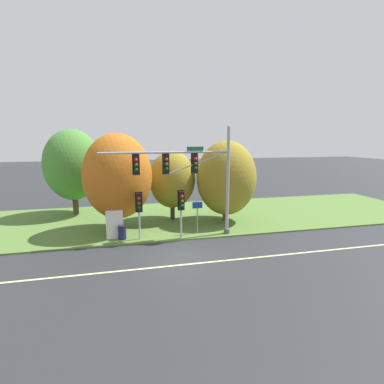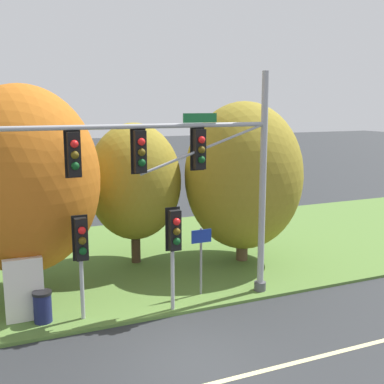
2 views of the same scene
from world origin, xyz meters
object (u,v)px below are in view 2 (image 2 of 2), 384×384
at_px(tree_mid_verge, 243,176).
at_px(trash_bin, 43,307).
at_px(traffic_signal_mast, 190,165).
at_px(route_sign_post, 201,252).
at_px(pedestrian_signal_near_kerb, 174,237).
at_px(tree_behind_signpost, 134,182).
at_px(info_kiosk, 24,290).
at_px(pedestrian_signal_further_along, 81,246).
at_px(tree_left_of_mast, 24,180).

xyz_separation_m(tree_mid_verge, trash_bin, (-8.13, -2.69, -2.99)).
bearing_deg(traffic_signal_mast, route_sign_post, 38.82).
relative_size(pedestrian_signal_near_kerb, tree_mid_verge, 0.51).
bearing_deg(tree_behind_signpost, route_sign_post, -75.75).
bearing_deg(route_sign_post, tree_behind_signpost, 104.25).
height_order(route_sign_post, tree_behind_signpost, tree_behind_signpost).
bearing_deg(trash_bin, info_kiosk, 146.69).
xyz_separation_m(pedestrian_signal_near_kerb, pedestrian_signal_further_along, (-2.68, 0.44, -0.08)).
relative_size(traffic_signal_mast, pedestrian_signal_further_along, 2.71).
bearing_deg(pedestrian_signal_further_along, tree_mid_verge, 23.84).
height_order(info_kiosk, trash_bin, info_kiosk).
xyz_separation_m(route_sign_post, tree_mid_verge, (3.03, 2.63, 1.98)).
bearing_deg(info_kiosk, pedestrian_signal_near_kerb, -15.12).
distance_m(traffic_signal_mast, info_kiosk, 6.09).
height_order(pedestrian_signal_near_kerb, tree_mid_verge, tree_mid_verge).
relative_size(tree_mid_verge, trash_bin, 6.87).
height_order(pedestrian_signal_near_kerb, info_kiosk, pedestrian_signal_near_kerb).
xyz_separation_m(tree_left_of_mast, info_kiosk, (-0.30, -1.86, -2.96)).
xyz_separation_m(info_kiosk, trash_bin, (0.46, -0.30, -0.47)).
relative_size(pedestrian_signal_further_along, tree_mid_verge, 0.49).
height_order(tree_left_of_mast, tree_mid_verge, tree_left_of_mast).
xyz_separation_m(tree_left_of_mast, tree_mid_verge, (8.28, 0.54, -0.44)).
xyz_separation_m(tree_left_of_mast, trash_bin, (0.15, -2.16, -3.43)).
xyz_separation_m(traffic_signal_mast, tree_behind_signpost, (-0.41, 4.56, -1.16)).
distance_m(traffic_signal_mast, route_sign_post, 3.06).
distance_m(traffic_signal_mast, tree_left_of_mast, 5.33).
distance_m(pedestrian_signal_near_kerb, route_sign_post, 1.83).
bearing_deg(trash_bin, pedestrian_signal_further_along, -19.88).
distance_m(tree_mid_verge, trash_bin, 9.07).
xyz_separation_m(traffic_signal_mast, tree_left_of_mast, (-4.63, 2.59, -0.53)).
height_order(route_sign_post, tree_left_of_mast, tree_left_of_mast).
bearing_deg(traffic_signal_mast, pedestrian_signal_near_kerb, -148.61).
height_order(traffic_signal_mast, tree_mid_verge, traffic_signal_mast).
relative_size(pedestrian_signal_near_kerb, route_sign_post, 1.43).
distance_m(pedestrian_signal_near_kerb, info_kiosk, 4.63).
relative_size(route_sign_post, trash_bin, 2.45).
xyz_separation_m(pedestrian_signal_further_along, route_sign_post, (3.99, 0.47, -0.82)).
bearing_deg(info_kiosk, tree_mid_verge, 15.57).
bearing_deg(route_sign_post, tree_mid_verge, 40.93).
distance_m(pedestrian_signal_near_kerb, tree_mid_verge, 5.70).
bearing_deg(trash_bin, route_sign_post, 0.77).
xyz_separation_m(tree_behind_signpost, trash_bin, (-4.07, -4.13, -2.81)).
relative_size(traffic_signal_mast, tree_behind_signpost, 1.54).
distance_m(traffic_signal_mast, pedestrian_signal_further_along, 3.98).
height_order(tree_left_of_mast, tree_behind_signpost, tree_left_of_mast).
bearing_deg(pedestrian_signal_near_kerb, info_kiosk, 164.88).
height_order(route_sign_post, trash_bin, route_sign_post).
distance_m(pedestrian_signal_near_kerb, tree_left_of_mast, 5.20).
relative_size(pedestrian_signal_near_kerb, info_kiosk, 1.71).
height_order(tree_behind_signpost, trash_bin, tree_behind_signpost).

